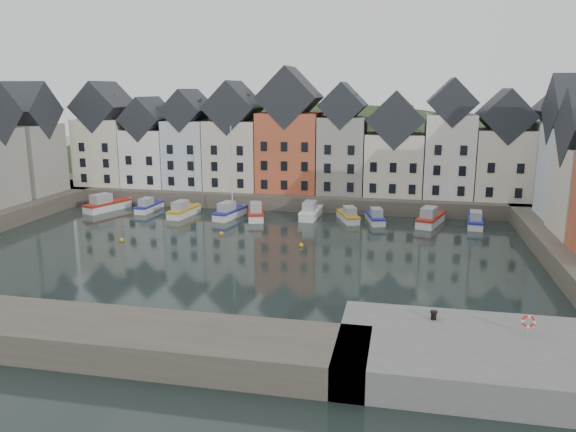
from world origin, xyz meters
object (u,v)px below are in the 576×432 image
(mooring_bollard, at_px, (434,315))
(life_ring_post, at_px, (528,322))
(boat_a, at_px, (106,205))
(boat_d, at_px, (230,212))

(mooring_bollard, distance_m, life_ring_post, 5.64)
(boat_a, bearing_deg, boat_d, 17.33)
(boat_d, xyz_separation_m, life_ring_post, (30.04, -35.18, 2.07))
(boat_d, distance_m, mooring_bollard, 41.90)
(mooring_bollard, bearing_deg, boat_a, 140.97)
(mooring_bollard, height_order, life_ring_post, life_ring_post)
(boat_a, relative_size, boat_d, 0.60)
(boat_d, bearing_deg, boat_a, -170.77)
(boat_a, height_order, life_ring_post, life_ring_post)
(boat_d, height_order, life_ring_post, boat_d)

